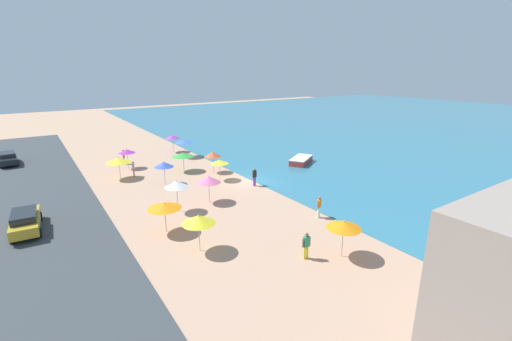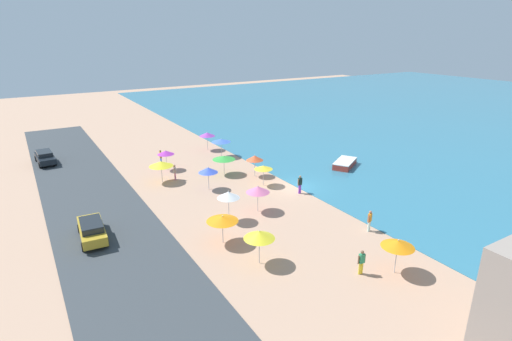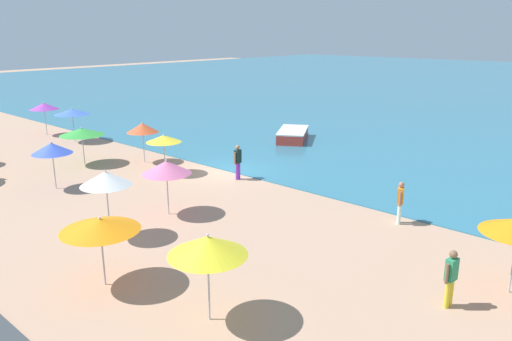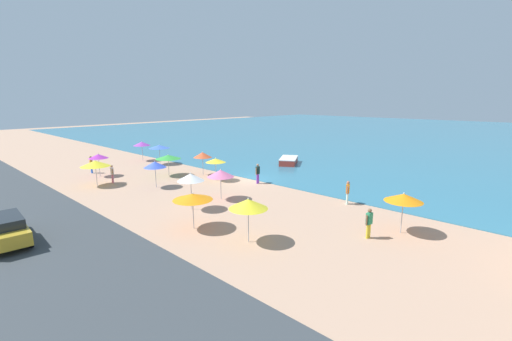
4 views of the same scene
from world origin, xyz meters
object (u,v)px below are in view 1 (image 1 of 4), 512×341
beach_umbrella_9 (176,184)px  bather_0 (306,244)px  beach_umbrella_6 (118,160)px  parked_car_0 (8,158)px  beach_umbrella_5 (344,225)px  beach_umbrella_2 (209,180)px  bather_4 (124,156)px  beach_umbrella_3 (184,141)px  beach_umbrella_10 (164,206)px  bather_1 (133,168)px  beach_umbrella_7 (220,162)px  beach_umbrella_1 (198,219)px  skiff_nearshore (301,160)px  beach_umbrella_12 (164,164)px  beach_umbrella_0 (127,151)px  parked_car_1 (25,221)px  beach_umbrella_4 (172,137)px  beach_umbrella_11 (213,154)px  bather_3 (254,176)px  beach_umbrella_8 (183,155)px  bather_2 (319,206)px

beach_umbrella_9 → bather_0: (11.08, 3.63, -1.32)m
beach_umbrella_6 → parked_car_0: (-12.90, -9.68, -1.14)m
beach_umbrella_5 → bather_0: size_ratio=1.41×
beach_umbrella_2 → bather_4: size_ratio=1.34×
beach_umbrella_3 → beach_umbrella_10: bearing=-26.2°
bather_4 → bather_1: bearing=-3.7°
beach_umbrella_7 → beach_umbrella_1: bearing=-33.2°
beach_umbrella_6 → skiff_nearshore: size_ratio=0.56×
beach_umbrella_10 → beach_umbrella_12: 10.70m
beach_umbrella_0 → bather_0: (26.01, 3.67, -1.04)m
bather_0 → skiff_nearshore: bearing=139.5°
beach_umbrella_1 → beach_umbrella_9: beach_umbrella_9 is taller
parked_car_1 → beach_umbrella_5: bearing=47.3°
beach_umbrella_9 → skiff_nearshore: size_ratio=0.59×
beach_umbrella_5 → bather_4: 29.64m
beach_umbrella_4 → beach_umbrella_9: 21.05m
beach_umbrella_11 → beach_umbrella_6: bearing=-110.4°
beach_umbrella_3 → beach_umbrella_4: size_ratio=0.98×
beach_umbrella_4 → beach_umbrella_12: size_ratio=1.03×
bather_3 → bather_4: size_ratio=1.02×
bather_1 → bather_0: bearing=10.1°
beach_umbrella_4 → bather_0: bearing=-6.5°
beach_umbrella_1 → bather_3: 12.85m
beach_umbrella_8 → beach_umbrella_11: bearing=49.3°
beach_umbrella_8 → parked_car_0: (-14.09, -16.19, -1.06)m
bather_2 → bather_1: bearing=-154.7°
beach_umbrella_12 → beach_umbrella_1: bearing=-11.1°
beach_umbrella_11 → parked_car_0: (-16.27, -18.72, -1.20)m
beach_umbrella_1 → bather_4: 23.72m
beach_umbrella_3 → bather_2: beach_umbrella_3 is taller
bather_1 → bather_4: (-5.60, 0.36, 0.07)m
beach_umbrella_4 → beach_umbrella_5: (31.88, -1.57, -0.01)m
beach_umbrella_5 → bather_3: beach_umbrella_5 is taller
beach_umbrella_3 → parked_car_0: size_ratio=0.50×
beach_umbrella_1 → beach_umbrella_10: bearing=-167.4°
parked_car_1 → beach_umbrella_11: bearing=108.1°
parked_car_0 → bather_3: bearing=41.3°
beach_umbrella_0 → beach_umbrella_6: (3.49, -1.71, -0.03)m
beach_umbrella_9 → bather_3: 8.73m
beach_umbrella_10 → skiff_nearshore: 21.44m
beach_umbrella_4 → bather_4: size_ratio=1.37×
parked_car_0 → skiff_nearshore: size_ratio=1.06×
beach_umbrella_2 → beach_umbrella_7: bearing=143.4°
beach_umbrella_0 → bather_4: size_ratio=1.30×
bather_3 → bather_4: bather_3 is taller
beach_umbrella_11 → beach_umbrella_12: bearing=-80.8°
bather_3 → parked_car_1: bearing=-92.1°
beach_umbrella_7 → skiff_nearshore: size_ratio=0.49×
beach_umbrella_5 → beach_umbrella_12: size_ratio=1.02×
beach_umbrella_1 → beach_umbrella_7: (-11.93, 7.82, -0.21)m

